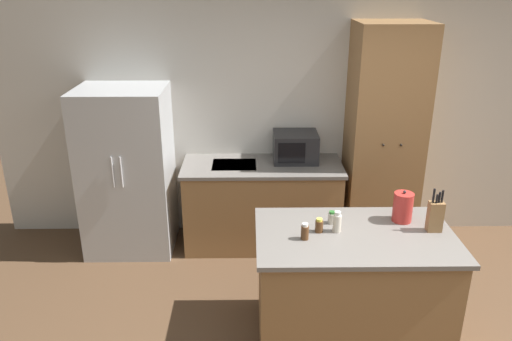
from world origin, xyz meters
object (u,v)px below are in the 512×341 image
Objects in this scene: spice_bottle_short_red at (319,226)px; spice_bottle_amber_oil at (337,222)px; refrigerator at (127,171)px; spice_bottle_tall_dark at (332,218)px; spice_bottle_green_herb at (305,232)px; pantry_cabinet at (384,140)px; knife_block at (435,216)px; kettle at (403,207)px; microwave at (295,147)px.

spice_bottle_short_red is 0.13m from spice_bottle_amber_oil.
spice_bottle_tall_dark is at bearing -34.91° from refrigerator.
pantry_cabinet is at bearing 59.28° from spice_bottle_green_herb.
refrigerator is 17.15× the size of spice_bottle_tall_dark.
knife_block is 1.33× the size of kettle.
spice_bottle_tall_dark is at bearing 49.86° from spice_bottle_short_red.
refrigerator is 1.71m from microwave.
pantry_cabinet is at bearing 1.42° from refrigerator.
knife_block is 2.08× the size of spice_bottle_amber_oil.
spice_bottle_amber_oil reaches higher than spice_bottle_green_herb.
knife_block reaches higher than spice_bottle_tall_dark.
spice_bottle_short_red is at bearing -130.14° from spice_bottle_tall_dark.
spice_bottle_amber_oil is (1.86, -1.42, 0.15)m from refrigerator.
refrigerator is at bearing 142.64° from spice_bottle_amber_oil.
pantry_cabinet reaches higher than microwave.
spice_bottle_green_herb is (-0.25, -0.11, -0.02)m from spice_bottle_amber_oil.
spice_bottle_short_red is 0.67× the size of spice_bottle_amber_oil.
pantry_cabinet is 14.06× the size of spice_bottle_amber_oil.
spice_bottle_amber_oil is 0.55m from kettle.
spice_bottle_tall_dark is at bearing -176.62° from kettle.
knife_block is at bearing -40.66° from kettle.
refrigerator reaches higher than microwave.
knife_block is (0.01, -1.48, -0.10)m from pantry_cabinet.
spice_bottle_green_herb is (-0.08, -1.68, -0.07)m from microwave.
microwave is 1.68m from spice_bottle_green_herb.
refrigerator is 4.98× the size of knife_block.
knife_block is 2.71× the size of spice_bottle_green_herb.
spice_bottle_green_herb is (-0.95, -1.60, -0.17)m from pantry_cabinet.
microwave is at bearing 174.68° from pantry_cabinet.
refrigerator is 2.58m from pantry_cabinet.
refrigerator is 2.23m from spice_bottle_green_herb.
knife_block is 0.75m from spice_bottle_tall_dark.
microwave is 4.55× the size of spice_bottle_tall_dark.
refrigerator reaches higher than spice_bottle_tall_dark.
spice_bottle_green_herb is (1.62, -1.53, 0.13)m from refrigerator.
kettle is (-0.19, 0.16, -0.01)m from knife_block.
microwave is 1.57m from kettle.
spice_bottle_short_red is (-0.85, -0.01, -0.07)m from knife_block.
kettle is at bearing -97.60° from pantry_cabinet.
spice_bottle_green_herb is (-0.23, -0.24, 0.01)m from spice_bottle_tall_dark.
refrigerator reaches higher than kettle.
pantry_cabinet is 0.88m from microwave.
spice_bottle_green_herb is (-0.96, -0.11, -0.06)m from knife_block.
kettle is (0.66, 0.17, 0.06)m from spice_bottle_short_red.
spice_bottle_amber_oil is (0.02, -0.13, 0.03)m from spice_bottle_tall_dark.
kettle is (0.53, 0.17, 0.04)m from spice_bottle_amber_oil.
kettle is at bearing -27.76° from refrigerator.
refrigerator reaches higher than knife_block.
spice_bottle_tall_dark is 0.39× the size of kettle.
kettle is (0.77, 0.27, 0.06)m from spice_bottle_green_herb.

